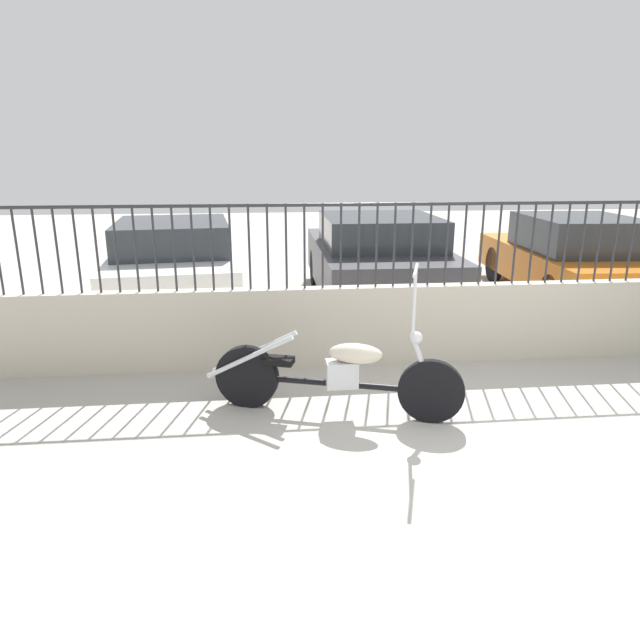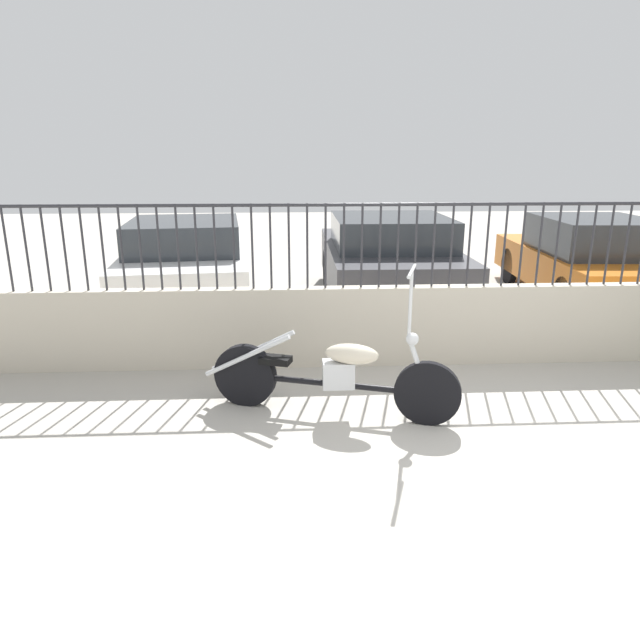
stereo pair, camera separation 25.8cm
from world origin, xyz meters
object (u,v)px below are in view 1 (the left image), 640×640
car_orange (572,257)px  motorcycle_black (325,373)px  car_dark_grey (377,259)px  car_white (175,262)px

car_orange → motorcycle_black: bearing=134.8°
motorcycle_black → car_dark_grey: size_ratio=0.56×
motorcycle_black → car_dark_grey: (1.26, 3.96, 0.32)m
car_dark_grey → motorcycle_black: bearing=163.0°
car_white → car_dark_grey: (3.13, -0.18, 0.03)m
car_white → car_dark_grey: car_dark_grey is taller
car_dark_grey → car_orange: bearing=-90.3°
car_white → car_dark_grey: bearing=-99.3°
motorcycle_black → car_white: bearing=131.9°
motorcycle_black → car_orange: (4.45, 3.91, 0.29)m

